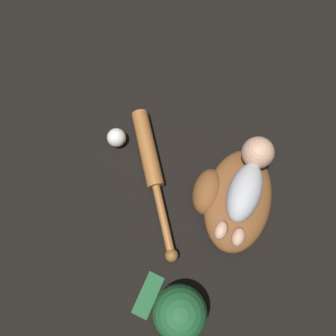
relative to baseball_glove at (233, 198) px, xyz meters
name	(u,v)px	position (x,y,z in m)	size (l,w,h in m)	color
ground_plane	(223,191)	(0.03, 0.03, -0.05)	(6.00, 6.00, 0.00)	black
baseball_glove	(233,198)	(0.00, 0.00, 0.00)	(0.40, 0.30, 0.11)	brown
baby_figure	(248,180)	(0.04, -0.03, 0.11)	(0.37, 0.17, 0.11)	#B2B2B7
baseball_bat	(151,163)	(0.09, 0.31, -0.02)	(0.55, 0.27, 0.06)	#9E602D
baseball	(117,138)	(0.16, 0.46, -0.02)	(0.07, 0.07, 0.07)	white
baseball_cap	(179,312)	(-0.40, 0.13, 0.02)	(0.19, 0.24, 0.17)	#1E562D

